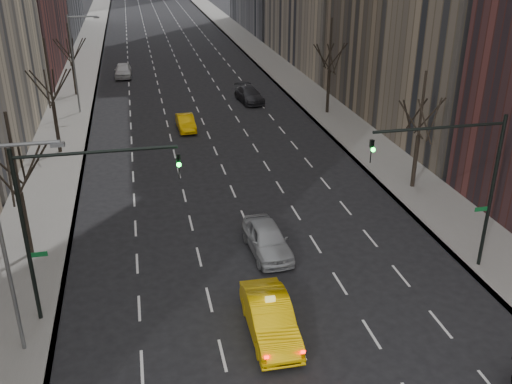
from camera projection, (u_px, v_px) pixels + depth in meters
sidewalk_left at (84, 61)px, 76.78m from camera, size 4.50×320.00×0.15m
sidewalk_right at (261, 54)px, 81.46m from camera, size 4.50×320.00×0.15m
tree_lw_b at (20, 193)px, 29.01m from camera, size 3.36×3.50×7.82m
tree_lw_c at (53, 103)px, 43.13m from camera, size 3.36×3.50×8.74m
tree_lw_d at (72, 62)px, 59.36m from camera, size 3.36×3.50×7.36m
tree_rw_b at (418, 136)px, 37.16m from camera, size 3.36×3.50×7.82m
tree_rw_c at (329, 72)px, 53.06m from camera, size 3.36×3.50×8.74m
traffic_mast_left at (64, 206)px, 23.49m from camera, size 6.69×0.39×8.00m
traffic_mast_right at (464, 171)px, 26.97m from camera, size 6.69×0.39×8.00m
streetlight_near at (10, 230)px, 21.33m from camera, size 2.83×0.22×9.00m
streetlight_far at (77, 54)px, 52.50m from camera, size 2.83×0.22×9.00m
taxi_sedan at (270, 318)px, 24.24m from camera, size 1.82×5.11×1.68m
silver_sedan_ahead at (267, 239)px, 30.53m from camera, size 2.19×4.92×1.64m
far_taxi at (186, 123)px, 49.91m from camera, size 1.56×4.09×1.33m
far_suv_grey at (249, 95)px, 58.26m from camera, size 2.61×5.27×1.47m
far_car_white at (123, 70)px, 68.32m from camera, size 2.04×4.82×1.63m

